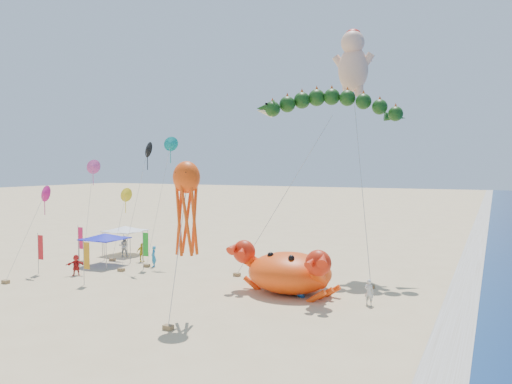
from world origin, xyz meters
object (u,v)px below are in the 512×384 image
at_px(cherub_kite, 353,61).
at_px(canopy_blue, 105,236).
at_px(crab_inflatable, 289,271).
at_px(dragon_kite, 330,109).
at_px(octopus_kite, 187,201).
at_px(canopy_white, 125,229).

height_order(cherub_kite, canopy_blue, cherub_kite).
height_order(crab_inflatable, cherub_kite, cherub_kite).
xyz_separation_m(cherub_kite, canopy_blue, (-18.95, -8.59, -14.57)).
xyz_separation_m(crab_inflatable, dragon_kite, (0.50, 7.22, 11.32)).
xyz_separation_m(cherub_kite, octopus_kite, (-4.48, -17.90, -10.54)).
bearing_deg(cherub_kite, dragon_kite, -104.23).
xyz_separation_m(octopus_kite, canopy_blue, (-14.47, 9.31, -4.02)).
bearing_deg(dragon_kite, canopy_white, -178.83).
bearing_deg(canopy_white, cherub_kite, 10.31).
height_order(dragon_kite, canopy_blue, dragon_kite).
distance_m(dragon_kite, canopy_white, 22.52).
height_order(dragon_kite, canopy_white, dragon_kite).
distance_m(crab_inflatable, canopy_white, 20.67).
relative_size(crab_inflatable, canopy_blue, 2.19).
distance_m(dragon_kite, octopus_kite, 16.24).
relative_size(canopy_blue, canopy_white, 0.99).
bearing_deg(canopy_blue, dragon_kite, 16.04).
bearing_deg(dragon_kite, cherub_kite, 75.77).
bearing_deg(octopus_kite, dragon_kite, 76.00).
distance_m(dragon_kite, cherub_kite, 5.47).
xyz_separation_m(dragon_kite, canopy_blue, (-18.09, -5.20, -10.36)).
bearing_deg(canopy_blue, canopy_white, 111.65).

